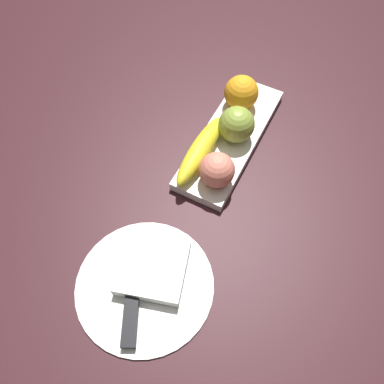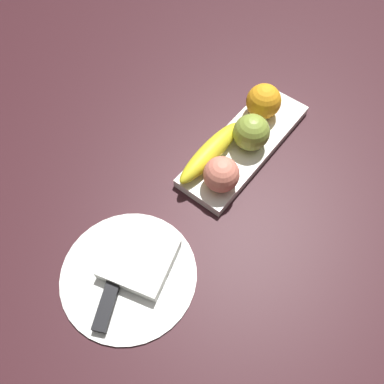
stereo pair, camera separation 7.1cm
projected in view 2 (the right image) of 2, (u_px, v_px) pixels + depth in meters
The scene contains 9 objects.
ground_plane at pixel (248, 129), 0.86m from camera, with size 2.40×2.40×0.00m, color #32151A.
fruit_tray at pixel (245, 145), 0.82m from camera, with size 0.34×0.11×0.02m, color white.
apple at pixel (251, 132), 0.78m from camera, with size 0.08×0.08×0.08m, color olive.
banana at pixel (210, 152), 0.77m from camera, with size 0.19×0.04×0.04m, color yellow.
orange_near_apple at pixel (264, 101), 0.82m from camera, with size 0.08×0.08×0.08m, color orange.
peach at pixel (221, 174), 0.73m from camera, with size 0.07×0.07×0.07m, color #E27C65.
dinner_plate at pixel (128, 274), 0.68m from camera, with size 0.24×0.24×0.01m, color white.
folded_napkin at pixel (139, 258), 0.68m from camera, with size 0.11×0.12×0.02m, color white.
knife at pixel (110, 296), 0.65m from camera, with size 0.17×0.10×0.01m.
Camera 2 is at (-0.51, -0.25, 0.67)m, focal length 35.87 mm.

